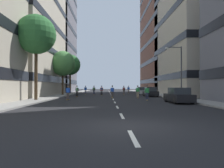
{
  "coord_description": "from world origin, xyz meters",
  "views": [
    {
      "loc": [
        -0.85,
        -8.79,
        1.65
      ],
      "look_at": [
        0.0,
        24.32,
        2.01
      ],
      "focal_mm": 34.03,
      "sensor_mm": 36.0,
      "label": 1
    }
  ],
  "objects_px": {
    "skater_1": "(68,92)",
    "skater_6": "(86,89)",
    "parked_car_mid": "(142,91)",
    "skater_3": "(128,89)",
    "skater_2": "(102,90)",
    "street_tree_near": "(63,64)",
    "skater_4": "(138,91)",
    "skater_7": "(147,92)",
    "parked_car_near": "(179,96)",
    "skater_0": "(124,89)",
    "street_tree_mid": "(36,35)",
    "skater_8": "(112,91)",
    "skater_5": "(77,90)",
    "parked_car_far": "(150,92)",
    "streetlamp_right": "(178,66)",
    "skater_9": "(94,90)",
    "street_tree_far": "(70,65)"
  },
  "relations": [
    {
      "from": "street_tree_mid",
      "to": "skater_1",
      "type": "xyz_separation_m",
      "value": [
        3.25,
        1.85,
        -6.49
      ]
    },
    {
      "from": "parked_car_mid",
      "to": "skater_1",
      "type": "bearing_deg",
      "value": -126.63
    },
    {
      "from": "skater_1",
      "to": "street_tree_mid",
      "type": "bearing_deg",
      "value": -150.36
    },
    {
      "from": "skater_0",
      "to": "skater_9",
      "type": "distance_m",
      "value": 6.17
    },
    {
      "from": "parked_car_near",
      "to": "skater_6",
      "type": "distance_m",
      "value": 26.95
    },
    {
      "from": "parked_car_mid",
      "to": "parked_car_far",
      "type": "bearing_deg",
      "value": -90.0
    },
    {
      "from": "parked_car_far",
      "to": "skater_6",
      "type": "distance_m",
      "value": 15.92
    },
    {
      "from": "streetlamp_right",
      "to": "skater_9",
      "type": "height_order",
      "value": "streetlamp_right"
    },
    {
      "from": "skater_0",
      "to": "parked_car_mid",
      "type": "bearing_deg",
      "value": -12.04
    },
    {
      "from": "skater_1",
      "to": "skater_0",
      "type": "bearing_deg",
      "value": 63.82
    },
    {
      "from": "skater_3",
      "to": "skater_9",
      "type": "distance_m",
      "value": 11.99
    },
    {
      "from": "skater_5",
      "to": "skater_2",
      "type": "bearing_deg",
      "value": 58.11
    },
    {
      "from": "skater_5",
      "to": "skater_6",
      "type": "xyz_separation_m",
      "value": [
        0.14,
        11.94,
        -0.03
      ]
    },
    {
      "from": "parked_car_near",
      "to": "street_tree_far",
      "type": "distance_m",
      "value": 30.28
    },
    {
      "from": "street_tree_far",
      "to": "skater_1",
      "type": "bearing_deg",
      "value": -80.99
    },
    {
      "from": "parked_car_mid",
      "to": "skater_6",
      "type": "distance_m",
      "value": 12.04
    },
    {
      "from": "skater_9",
      "to": "parked_car_near",
      "type": "bearing_deg",
      "value": -64.57
    },
    {
      "from": "parked_car_near",
      "to": "street_tree_near",
      "type": "bearing_deg",
      "value": 130.16
    },
    {
      "from": "parked_car_near",
      "to": "skater_6",
      "type": "bearing_deg",
      "value": 115.4
    },
    {
      "from": "parked_car_near",
      "to": "skater_7",
      "type": "height_order",
      "value": "skater_7"
    },
    {
      "from": "street_tree_near",
      "to": "skater_2",
      "type": "height_order",
      "value": "street_tree_near"
    },
    {
      "from": "skater_0",
      "to": "skater_3",
      "type": "bearing_deg",
      "value": 77.2
    },
    {
      "from": "street_tree_mid",
      "to": "skater_8",
      "type": "distance_m",
      "value": 12.73
    },
    {
      "from": "street_tree_mid",
      "to": "skater_0",
      "type": "distance_m",
      "value": 22.68
    },
    {
      "from": "skater_1",
      "to": "skater_8",
      "type": "xyz_separation_m",
      "value": [
        5.53,
        4.69,
        0.0
      ]
    },
    {
      "from": "skater_7",
      "to": "skater_3",
      "type": "bearing_deg",
      "value": 89.07
    },
    {
      "from": "street_tree_far",
      "to": "skater_5",
      "type": "xyz_separation_m",
      "value": [
        3.34,
        -13.25,
        -5.3
      ]
    },
    {
      "from": "street_tree_far",
      "to": "skater_2",
      "type": "xyz_separation_m",
      "value": [
        7.03,
        -7.33,
        -5.3
      ]
    },
    {
      "from": "skater_2",
      "to": "skater_4",
      "type": "bearing_deg",
      "value": -60.08
    },
    {
      "from": "parked_car_mid",
      "to": "skater_2",
      "type": "xyz_separation_m",
      "value": [
        -8.02,
        -2.69,
        0.32
      ]
    },
    {
      "from": "parked_car_far",
      "to": "skater_4",
      "type": "bearing_deg",
      "value": -122.05
    },
    {
      "from": "skater_7",
      "to": "streetlamp_right",
      "type": "bearing_deg",
      "value": 17.7
    },
    {
      "from": "parked_car_mid",
      "to": "skater_3",
      "type": "bearing_deg",
      "value": 103.02
    },
    {
      "from": "parked_car_far",
      "to": "street_tree_near",
      "type": "distance_m",
      "value": 16.49
    },
    {
      "from": "skater_3",
      "to": "skater_6",
      "type": "height_order",
      "value": "same"
    },
    {
      "from": "parked_car_near",
      "to": "skater_2",
      "type": "xyz_separation_m",
      "value": [
        -8.02,
        18.33,
        0.32
      ]
    },
    {
      "from": "skater_0",
      "to": "skater_2",
      "type": "relative_size",
      "value": 1.0
    },
    {
      "from": "street_tree_far",
      "to": "skater_3",
      "type": "distance_m",
      "value": 14.63
    },
    {
      "from": "streetlamp_right",
      "to": "skater_4",
      "type": "bearing_deg",
      "value": 142.64
    },
    {
      "from": "skater_1",
      "to": "skater_6",
      "type": "distance_m",
      "value": 19.19
    },
    {
      "from": "parked_car_far",
      "to": "skater_4",
      "type": "xyz_separation_m",
      "value": [
        -2.7,
        -4.31,
        0.29
      ]
    },
    {
      "from": "skater_3",
      "to": "skater_7",
      "type": "xyz_separation_m",
      "value": [
        -0.41,
        -25.08,
        0.0
      ]
    },
    {
      "from": "street_tree_far",
      "to": "parked_car_near",
      "type": "bearing_deg",
      "value": -59.61
    },
    {
      "from": "skater_3",
      "to": "skater_8",
      "type": "xyz_separation_m",
      "value": [
        -4.35,
        -19.45,
        0.0
      ]
    },
    {
      "from": "skater_3",
      "to": "parked_car_near",
      "type": "bearing_deg",
      "value": -86.26
    },
    {
      "from": "parked_car_mid",
      "to": "skater_6",
      "type": "bearing_deg",
      "value": 163.96
    },
    {
      "from": "parked_car_mid",
      "to": "skater_4",
      "type": "distance_m",
      "value": 12.24
    },
    {
      "from": "skater_4",
      "to": "skater_7",
      "type": "xyz_separation_m",
      "value": [
        0.38,
        -4.87,
        0.0
      ]
    },
    {
      "from": "parked_car_near",
      "to": "skater_5",
      "type": "bearing_deg",
      "value": 133.33
    },
    {
      "from": "street_tree_near",
      "to": "skater_1",
      "type": "bearing_deg",
      "value": -75.62
    }
  ]
}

